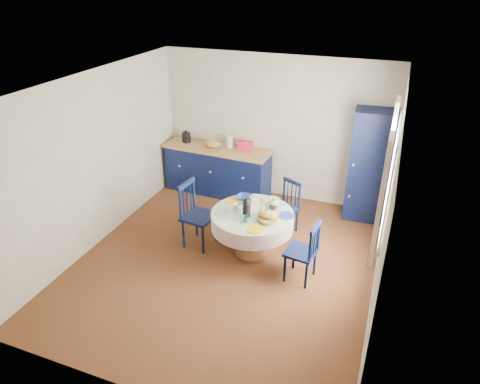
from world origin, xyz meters
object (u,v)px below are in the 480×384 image
object	(u,v)px
mug_a	(238,207)
chair_right	(304,251)
kitchen_counter	(218,169)
pantry_cabinet	(369,166)
mug_d	(253,199)
dining_table	(253,220)
mug_c	(274,207)
chair_left	(196,214)
mug_b	(246,219)
chair_far	(286,207)
cobalt_bowl	(245,198)

from	to	relation	value
mug_a	chair_right	bearing A→B (deg)	-15.20
kitchen_counter	chair_right	size ratio (longest dim) A/B	2.25
pantry_cabinet	mug_d	distance (m)	2.02
dining_table	mug_c	world-z (taller)	dining_table
chair_left	mug_b	world-z (taller)	chair_left
mug_a	pantry_cabinet	bearing A→B (deg)	46.82
dining_table	chair_far	xyz separation A→B (m)	(0.26, 0.81, -0.15)
mug_a	mug_d	distance (m)	0.34
pantry_cabinet	mug_c	distance (m)	1.87
mug_a	mug_b	xyz separation A→B (m)	(0.20, -0.25, -0.01)
pantry_cabinet	mug_c	size ratio (longest dim) A/B	16.11
mug_b	cobalt_bowl	world-z (taller)	mug_b
kitchen_counter	mug_c	size ratio (longest dim) A/B	17.48
dining_table	chair_far	bearing A→B (deg)	72.13
chair_far	mug_c	world-z (taller)	chair_far
chair_left	cobalt_bowl	distance (m)	0.75
mug_a	cobalt_bowl	distance (m)	0.34
chair_left	mug_c	size ratio (longest dim) A/B	8.79
kitchen_counter	dining_table	world-z (taller)	kitchen_counter
mug_b	cobalt_bowl	bearing A→B (deg)	111.30
cobalt_bowl	pantry_cabinet	bearing A→B (deg)	39.93
mug_b	chair_right	bearing A→B (deg)	-1.87
chair_far	mug_c	distance (m)	0.68
chair_right	mug_d	xyz separation A→B (m)	(-0.91, 0.60, 0.29)
chair_right	chair_left	bearing A→B (deg)	-91.17
mug_b	dining_table	bearing A→B (deg)	86.08
mug_b	cobalt_bowl	xyz separation A→B (m)	(-0.23, 0.59, -0.02)
chair_left	chair_right	distance (m)	1.69
mug_a	cobalt_bowl	bearing A→B (deg)	94.58
mug_a	mug_d	xyz separation A→B (m)	(0.10, 0.33, -0.01)
mug_c	mug_d	bearing A→B (deg)	162.04
pantry_cabinet	mug_b	bearing A→B (deg)	-128.34
dining_table	chair_left	xyz separation A→B (m)	(-0.87, -0.02, -0.07)
cobalt_bowl	chair_left	bearing A→B (deg)	-150.63
chair_right	kitchen_counter	bearing A→B (deg)	-125.54
chair_far	cobalt_bowl	bearing A→B (deg)	-111.73
mug_b	mug_a	bearing A→B (deg)	129.02
kitchen_counter	mug_d	xyz separation A→B (m)	(1.14, -1.34, 0.28)
mug_b	mug_c	bearing A→B (deg)	61.56
kitchen_counter	cobalt_bowl	xyz separation A→B (m)	(1.01, -1.33, 0.27)
mug_b	cobalt_bowl	size ratio (longest dim) A/B	0.43
pantry_cabinet	chair_far	bearing A→B (deg)	-144.52
dining_table	chair_right	size ratio (longest dim) A/B	1.31
dining_table	cobalt_bowl	size ratio (longest dim) A/B	4.97
chair_far	chair_right	size ratio (longest dim) A/B	0.95
kitchen_counter	pantry_cabinet	xyz separation A→B (m)	(2.62, 0.02, 0.46)
pantry_cabinet	chair_far	distance (m)	1.49
mug_a	cobalt_bowl	world-z (taller)	mug_a
dining_table	mug_c	xyz separation A→B (m)	(0.23, 0.20, 0.16)
chair_far	mug_a	world-z (taller)	chair_far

